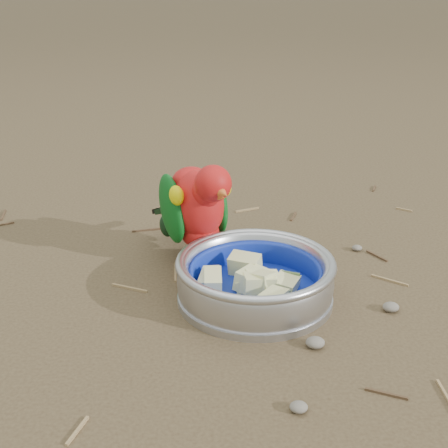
{
  "coord_description": "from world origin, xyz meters",
  "views": [
    {
      "loc": [
        -0.05,
        -0.74,
        0.42
      ],
      "look_at": [
        0.0,
        0.07,
        0.08
      ],
      "focal_mm": 50.0,
      "sensor_mm": 36.0,
      "label": 1
    }
  ],
  "objects": [
    {
      "name": "food_bowl",
      "position": [
        0.04,
        -0.01,
        0.01
      ],
      "size": [
        0.21,
        0.21,
        0.02
      ],
      "primitive_type": "cylinder",
      "color": "#B2B2BA",
      "rests_on": "ground"
    },
    {
      "name": "bowl_wall",
      "position": [
        0.04,
        -0.01,
        0.04
      ],
      "size": [
        0.21,
        0.21,
        0.04
      ],
      "primitive_type": null,
      "color": "#B2B2BA",
      "rests_on": "food_bowl"
    },
    {
      "name": "ground_debris",
      "position": [
        0.02,
        0.0,
        0.0
      ],
      "size": [
        0.9,
        0.8,
        0.01
      ],
      "primitive_type": null,
      "color": "#95774C",
      "rests_on": "ground"
    },
    {
      "name": "ground",
      "position": [
        0.0,
        0.0,
        0.0
      ],
      "size": [
        60.0,
        60.0,
        0.0
      ],
      "primitive_type": "plane",
      "color": "#4D3D28"
    },
    {
      "name": "fruit_wedges",
      "position": [
        0.04,
        -0.01,
        0.03
      ],
      "size": [
        0.13,
        0.13,
        0.03
      ],
      "primitive_type": null,
      "color": "beige",
      "rests_on": "food_bowl"
    },
    {
      "name": "lory_parrot",
      "position": [
        -0.03,
        0.11,
        0.08
      ],
      "size": [
        0.17,
        0.22,
        0.16
      ],
      "primitive_type": null,
      "rotation": [
        0.0,
        0.0,
        -2.71
      ],
      "color": "red",
      "rests_on": "ground"
    }
  ]
}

